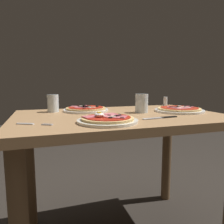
{
  "coord_description": "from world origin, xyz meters",
  "views": [
    {
      "loc": [
        -0.4,
        -1.08,
        0.92
      ],
      "look_at": [
        -0.08,
        -0.1,
        0.78
      ],
      "focal_mm": 34.13,
      "sensor_mm": 36.0,
      "label": 1
    }
  ],
  "objects": [
    {
      "name": "dining_table",
      "position": [
        0.0,
        0.0,
        0.62
      ],
      "size": [
        1.12,
        0.73,
        0.75
      ],
      "color": "#9E754C",
      "rests_on": "ground"
    },
    {
      "name": "fork",
      "position": [
        -0.45,
        -0.16,
        0.75
      ],
      "size": [
        0.15,
        0.08,
        0.0
      ],
      "color": "silver",
      "rests_on": "dining_table"
    },
    {
      "name": "water_glass_far",
      "position": [
        0.14,
        0.03,
        0.79
      ],
      "size": [
        0.07,
        0.07,
        0.11
      ],
      "color": "silver",
      "rests_on": "dining_table"
    },
    {
      "name": "pizza_foreground",
      "position": [
        -0.13,
        -0.2,
        0.76
      ],
      "size": [
        0.27,
        0.27,
        0.05
      ],
      "color": "silver",
      "rests_on": "dining_table"
    },
    {
      "name": "water_glass_near",
      "position": [
        -0.34,
        0.22,
        0.79
      ],
      "size": [
        0.07,
        0.07,
        0.1
      ],
      "color": "silver",
      "rests_on": "dining_table"
    },
    {
      "name": "salt_shaker",
      "position": [
        0.48,
        0.32,
        0.78
      ],
      "size": [
        0.03,
        0.03,
        0.07
      ],
      "color": "white",
      "rests_on": "dining_table"
    },
    {
      "name": "knife",
      "position": [
        0.15,
        -0.18,
        0.75
      ],
      "size": [
        0.2,
        0.04,
        0.01
      ],
      "color": "silver",
      "rests_on": "dining_table"
    },
    {
      "name": "pizza_across_right",
      "position": [
        0.38,
        -0.0,
        0.76
      ],
      "size": [
        0.29,
        0.29,
        0.03
      ],
      "color": "white",
      "rests_on": "dining_table"
    },
    {
      "name": "pizza_across_left",
      "position": [
        -0.15,
        0.2,
        0.76
      ],
      "size": [
        0.27,
        0.27,
        0.03
      ],
      "color": "white",
      "rests_on": "dining_table"
    }
  ]
}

